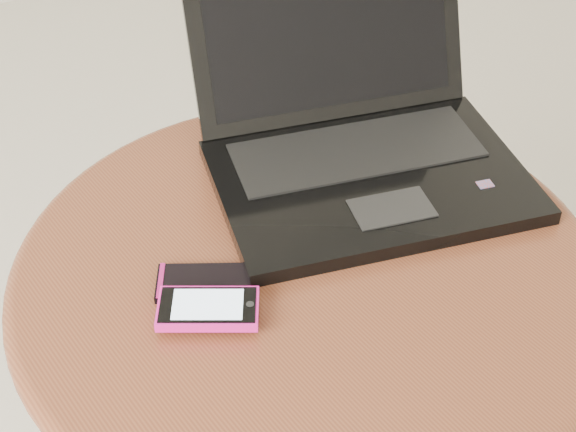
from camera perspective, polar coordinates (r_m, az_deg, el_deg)
table at (r=1.08m, az=1.22°, el=-7.42°), size 0.68×0.68×0.54m
laptop at (r=1.12m, az=4.51°, el=5.16°), size 0.47×0.46×0.23m
phone_black at (r=0.97m, az=-5.45°, el=-4.30°), size 0.12×0.10×0.01m
phone_pink at (r=0.93m, az=-5.16°, el=-5.94°), size 0.12×0.11×0.01m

